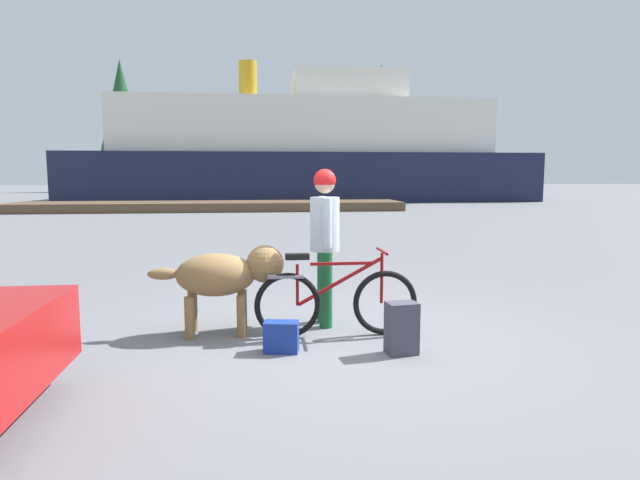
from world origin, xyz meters
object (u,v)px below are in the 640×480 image
Objects in this scene: bicycle at (335,301)px; handbag_pannier at (281,337)px; dog at (226,275)px; sailboat_moored at (469,190)px; person_cyclist at (325,232)px; backpack at (402,328)px; ferry_boat at (305,153)px.

bicycle is 0.75m from handbag_pannier.
sailboat_moored is (15.64, 32.48, -0.12)m from dog.
dog is at bearing 129.20° from handbag_pannier.
person_cyclist is at bearing -114.32° from sailboat_moored.
person_cyclist is 3.54× the size of backpack.
sailboat_moored reaches higher than handbag_pannier.
ferry_boat reaches higher than bicycle.
person_cyclist is (-0.05, 0.45, 0.66)m from bicycle.
sailboat_moored is (12.19, 3.36, -2.46)m from ferry_boat.
ferry_boat is at bearing 86.55° from backpack.
handbag_pannier is at bearing -50.80° from dog.
ferry_boat is (2.39, 28.89, 1.93)m from person_cyclist.
dog is 4.34× the size of handbag_pannier.
backpack is (0.59, -1.06, -0.79)m from person_cyclist.
sailboat_moored is (15.10, 33.14, 0.36)m from handbag_pannier.
sailboat_moored is (14.58, 32.25, -0.52)m from person_cyclist.
person_cyclist reaches higher than backpack.
backpack is 0.06× the size of sailboat_moored.
person_cyclist is 1.16m from dog.
person_cyclist is at bearing 96.83° from bicycle.
bicycle is 0.98× the size of person_cyclist.
bicycle is 0.06× the size of ferry_boat.
person_cyclist is 1.36m from handbag_pannier.
bicycle is 0.82m from backpack.
sailboat_moored reaches higher than bicycle.
person_cyclist is 1.23× the size of dog.
dog is 1.88m from backpack.
handbag_pannier is at bearing -114.50° from sailboat_moored.
dog reaches higher than handbag_pannier.
handbag_pannier is 0.04× the size of sailboat_moored.
person_cyclist is 0.06× the size of ferry_boat.
handbag_pannier is 0.01× the size of ferry_boat.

